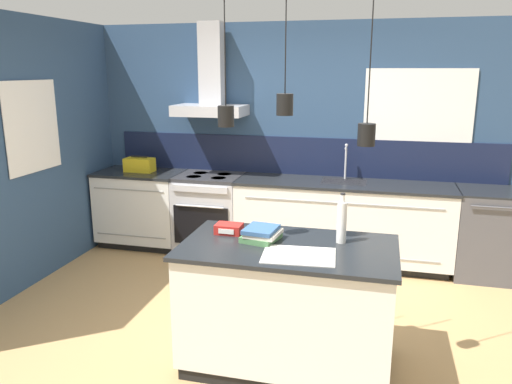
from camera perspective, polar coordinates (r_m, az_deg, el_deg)
The scene contains 13 objects.
ground_plane at distance 4.25m, azimuth 0.30°, elevation -15.59°, with size 16.00×16.00×0.00m, color tan.
wall_back at distance 5.72m, azimuth 4.52°, elevation 6.44°, with size 5.60×2.53×2.60m.
wall_left at distance 5.48m, azimuth -23.34°, elevation 4.48°, with size 0.08×3.80×2.60m.
counter_run_left at distance 6.18m, azimuth -12.86°, elevation -1.78°, with size 1.01×0.64×0.91m.
counter_run_sink at distance 5.55m, azimuth 9.79°, elevation -3.43°, with size 2.32×0.64×1.30m.
oven_range at distance 5.84m, azimuth -5.27°, elevation -2.46°, with size 0.74×0.66×0.91m.
dishwasher at distance 5.64m, azimuth 24.82°, elevation -4.31°, with size 0.62×0.65×0.91m.
kitchen_island at distance 3.64m, azimuth 3.60°, elevation -12.78°, with size 1.48×0.85×0.91m.
bottle_on_island at distance 3.52m, azimuth 9.77°, elevation -3.34°, with size 0.07×0.07×0.36m.
book_stack at distance 3.54m, azimuth 0.65°, elevation -4.81°, with size 0.28×0.30×0.10m.
red_supply_box at distance 3.70m, azimuth -3.12°, elevation -4.20°, with size 0.19×0.14×0.07m.
paper_pile at distance 3.28m, azimuth 4.90°, elevation -7.24°, with size 0.50×0.38×0.01m.
yellow_toolbox at distance 6.06m, azimuth -13.17°, elevation 3.04°, with size 0.34×0.18×0.19m.
Camera 1 is at (0.88, -3.60, 2.09)m, focal length 35.00 mm.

